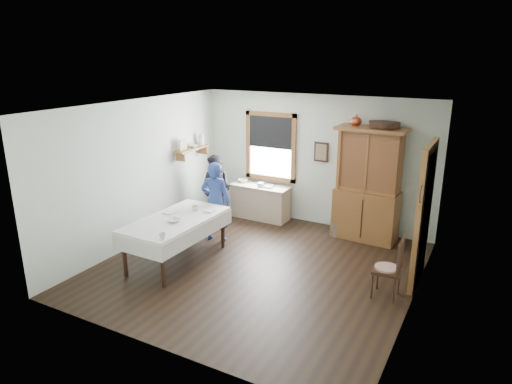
% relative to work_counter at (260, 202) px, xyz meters
% --- Properties ---
extents(room, '(5.01, 5.01, 2.70)m').
position_rel_work_counter_xyz_m(room, '(1.09, -2.18, 0.98)').
color(room, black).
rests_on(room, ground).
extents(window, '(1.18, 0.07, 1.48)m').
position_rel_work_counter_xyz_m(window, '(0.09, 0.29, 1.26)').
color(window, white).
rests_on(window, room).
extents(doorway, '(0.09, 1.14, 2.22)m').
position_rel_work_counter_xyz_m(doorway, '(3.55, -1.33, 0.79)').
color(doorway, '#433C30').
rests_on(doorway, room).
extents(wall_shelf, '(0.24, 1.00, 0.44)m').
position_rel_work_counter_xyz_m(wall_shelf, '(-1.28, -0.64, 1.20)').
color(wall_shelf, brown).
rests_on(wall_shelf, room).
extents(framed_picture, '(0.30, 0.04, 0.40)m').
position_rel_work_counter_xyz_m(framed_picture, '(1.24, 0.28, 1.18)').
color(framed_picture, black).
rests_on(framed_picture, room).
extents(rug_beater, '(0.01, 0.27, 0.27)m').
position_rel_work_counter_xyz_m(rug_beater, '(3.54, -1.88, 1.35)').
color(rug_beater, black).
rests_on(rug_beater, room).
extents(work_counter, '(1.30, 0.51, 0.74)m').
position_rel_work_counter_xyz_m(work_counter, '(0.00, 0.00, 0.00)').
color(work_counter, tan).
rests_on(work_counter, room).
extents(china_hutch, '(1.31, 0.67, 2.18)m').
position_rel_work_counter_xyz_m(china_hutch, '(2.32, -0.04, 0.72)').
color(china_hutch, brown).
rests_on(china_hutch, room).
extents(dining_table, '(1.07, 1.98, 0.78)m').
position_rel_work_counter_xyz_m(dining_table, '(-0.27, -2.59, 0.02)').
color(dining_table, silver).
rests_on(dining_table, room).
extents(spindle_chair, '(0.47, 0.47, 0.94)m').
position_rel_work_counter_xyz_m(spindle_chair, '(3.21, -2.08, 0.10)').
color(spindle_chair, black).
rests_on(spindle_chair, room).
extents(pail, '(0.35, 0.35, 0.33)m').
position_rel_work_counter_xyz_m(pail, '(1.81, -0.14, -0.21)').
color(pail, gray).
rests_on(pail, room).
extents(wicker_basket, '(0.38, 0.32, 0.19)m').
position_rel_work_counter_xyz_m(wicker_basket, '(2.21, -0.13, -0.27)').
color(wicker_basket, '#9E7547').
rests_on(wicker_basket, room).
extents(woman_blue, '(0.60, 0.47, 1.44)m').
position_rel_work_counter_xyz_m(woman_blue, '(-0.18, -1.48, 0.35)').
color(woman_blue, navy).
rests_on(woman_blue, room).
extents(figure_dark, '(0.69, 0.56, 1.33)m').
position_rel_work_counter_xyz_m(figure_dark, '(-0.75, -0.59, 0.29)').
color(figure_dark, black).
rests_on(figure_dark, room).
extents(table_cup_a, '(0.13, 0.13, 0.09)m').
position_rel_work_counter_xyz_m(table_cup_a, '(-0.21, -2.10, 0.46)').
color(table_cup_a, silver).
rests_on(table_cup_a, dining_table).
extents(table_cup_b, '(0.11, 0.11, 0.09)m').
position_rel_work_counter_xyz_m(table_cup_b, '(0.11, -3.39, 0.46)').
color(table_cup_b, silver).
rests_on(table_cup_b, dining_table).
extents(table_bowl, '(0.26, 0.26, 0.06)m').
position_rel_work_counter_xyz_m(table_bowl, '(-0.18, -2.73, 0.44)').
color(table_bowl, silver).
rests_on(table_bowl, dining_table).
extents(counter_book, '(0.19, 0.24, 0.02)m').
position_rel_work_counter_xyz_m(counter_book, '(0.10, -0.00, 0.38)').
color(counter_book, '#7D6953').
rests_on(counter_book, work_counter).
extents(counter_bowl, '(0.24, 0.24, 0.07)m').
position_rel_work_counter_xyz_m(counter_bowl, '(-0.47, 0.06, 0.40)').
color(counter_bowl, silver).
rests_on(counter_bowl, work_counter).
extents(shelf_bowl, '(0.22, 0.22, 0.05)m').
position_rel_work_counter_xyz_m(shelf_bowl, '(-1.28, -0.63, 1.23)').
color(shelf_bowl, silver).
rests_on(shelf_bowl, wall_shelf).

